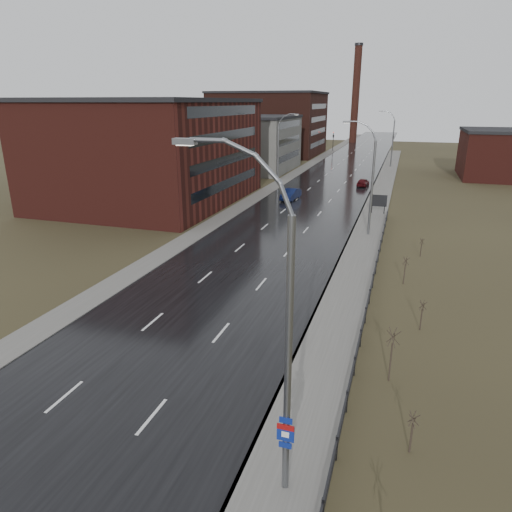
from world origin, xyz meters
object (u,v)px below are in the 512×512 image
Objects in this scene: car_far at (363,183)px; car_near at (291,195)px; streetlight_main at (279,337)px; billboard at (379,201)px.

car_near is at bearing 64.34° from car_far.
streetlight_main is 44.01m from billboard.
car_near reaches higher than car_far.
car_far is (8.59, 13.97, -0.11)m from car_near.
billboard reaches higher than car_near.
billboard is 0.64× the size of car_far.
streetlight_main reaches higher than billboard.
billboard is 13.33m from car_near.
car_far is at bearing 65.20° from car_near.
streetlight_main is at bearing -90.82° from billboard.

